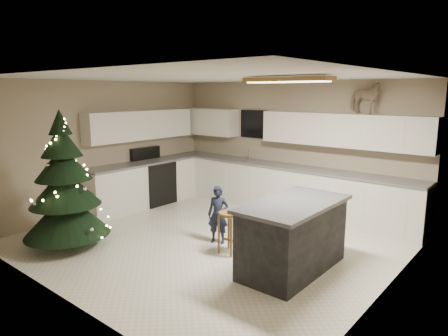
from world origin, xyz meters
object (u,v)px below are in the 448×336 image
Objects in this scene: island at (293,236)px; toddler at (218,215)px; christmas_tree at (65,192)px; rocking_horse at (365,98)px; bar_stool at (230,222)px.

toddler is at bearing 175.52° from island.
christmas_tree reaches higher than island.
rocking_horse is (-0.06, 2.43, 1.81)m from island.
island is 1.42m from toddler.
bar_stool is 0.94× the size of rocking_horse.
christmas_tree reaches higher than bar_stool.
toddler is at bearing 152.99° from bar_stool.
toddler reaches higher than bar_stool.
toddler is 1.37× the size of rocking_horse.
rocking_horse reaches higher than island.
bar_stool is 2.58m from christmas_tree.
rocking_horse is at bearing 91.30° from island.
rocking_horse is (3.09, 3.92, 1.41)m from christmas_tree.
island is 3.03m from rocking_horse.
christmas_tree is 5.19m from rocking_horse.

